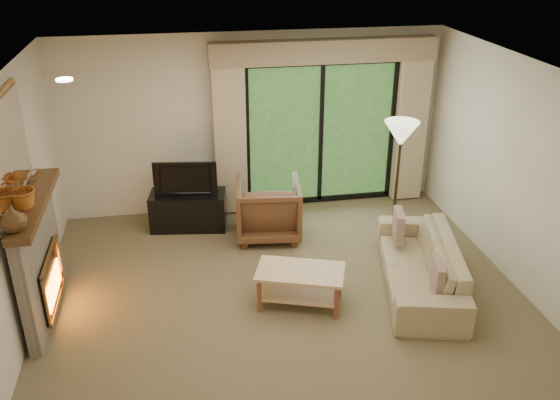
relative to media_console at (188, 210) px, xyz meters
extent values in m
plane|color=brown|center=(1.01, -1.95, -0.26)|extent=(5.50, 5.50, 0.00)
plane|color=white|center=(1.01, -1.95, 2.34)|extent=(5.50, 5.50, 0.00)
plane|color=beige|center=(1.01, 0.55, 1.04)|extent=(5.00, 0.00, 5.00)
plane|color=beige|center=(1.01, -4.45, 1.04)|extent=(5.00, 0.00, 5.00)
plane|color=beige|center=(-1.74, -1.95, 1.04)|extent=(0.00, 5.00, 5.00)
plane|color=beige|center=(3.76, -1.95, 1.04)|extent=(0.00, 5.00, 5.00)
cube|color=tan|center=(0.66, 0.39, 0.94)|extent=(0.45, 0.18, 2.35)
cube|color=tan|center=(3.36, 0.39, 0.94)|extent=(0.45, 0.18, 2.35)
cube|color=#9B8464|center=(2.01, 0.41, 2.06)|extent=(3.20, 0.24, 0.32)
cube|color=black|center=(0.00, 0.00, 0.00)|extent=(1.10, 0.61, 0.52)
imported|color=black|center=(0.00, 0.00, 0.51)|extent=(0.87, 0.23, 0.50)
imported|color=brown|center=(1.06, -0.44, 0.14)|extent=(0.95, 0.97, 0.80)
imported|color=tan|center=(2.61, -2.01, 0.04)|extent=(1.26, 2.18, 0.60)
cube|color=#513229|center=(2.55, -2.60, 0.24)|extent=(0.16, 0.35, 0.34)
cube|color=#513229|center=(2.55, -1.42, 0.25)|extent=(0.19, 0.39, 0.38)
imported|color=#4B2E17|center=(-1.60, -2.43, 1.24)|extent=(0.29, 0.29, 0.26)
imported|color=#AE581A|center=(-1.60, -1.92, 1.33)|extent=(0.49, 0.46, 0.44)
camera|label=1|loc=(-0.07, -7.56, 3.67)|focal=38.00mm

